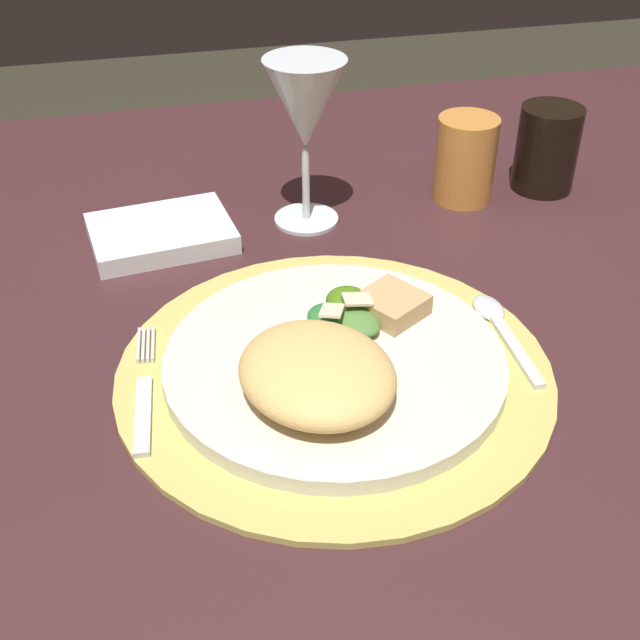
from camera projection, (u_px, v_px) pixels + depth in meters
The scene contains 12 objects.
dining_table at pixel (350, 396), 0.82m from camera, with size 1.36×1.06×0.71m.
placemat at pixel (334, 372), 0.67m from camera, with size 0.36×0.36×0.01m, color tan.
dinner_plate at pixel (335, 362), 0.67m from camera, with size 0.28×0.28×0.01m, color silver.
pasta_serving at pixel (317, 373), 0.61m from camera, with size 0.13×0.11×0.04m, color #EBBA68.
salad_greens at pixel (345, 312), 0.70m from camera, with size 0.07×0.08×0.03m.
bread_piece at pixel (391, 305), 0.71m from camera, with size 0.05×0.05×0.02m, color tan.
fork at pixel (144, 393), 0.64m from camera, with size 0.03×0.15×0.00m.
spoon at pixel (498, 323), 0.72m from camera, with size 0.03×0.13×0.01m.
napkin at pixel (161, 233), 0.84m from camera, with size 0.14×0.10×0.02m, color white.
wine_glass at pixel (305, 109), 0.81m from camera, with size 0.08×0.08×0.17m.
amber_tumbler at pixel (465, 159), 0.90m from camera, with size 0.07×0.07×0.09m, color orange.
dark_tumbler at pixel (547, 149), 0.92m from camera, with size 0.07×0.07×0.10m, color black.
Camera 1 is at (-0.18, -0.60, 1.14)m, focal length 46.35 mm.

